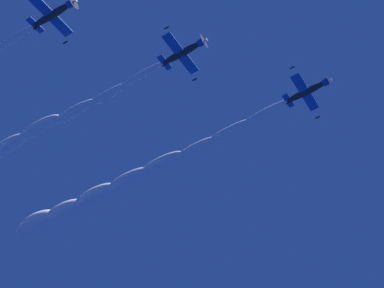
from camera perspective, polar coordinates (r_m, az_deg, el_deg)
The scene contains 4 objects.
airplane_lead at distance 95.50m, azimuth 10.24°, elevation 4.65°, with size 7.04×7.01×3.09m.
airplane_left_wingman at distance 91.65m, azimuth -0.74°, elevation 8.15°, with size 7.05×7.00×3.12m.
airplane_right_wingman at distance 91.16m, azimuth -12.16°, elevation 11.21°, with size 7.07×6.95×3.50m.
smoke_trail_lead at distance 105.10m, azimuth -8.30°, elevation -4.40°, with size 39.01×35.41×3.40m.
Camera 1 is at (30.38, 35.95, 1.93)m, focal length 60.15 mm.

